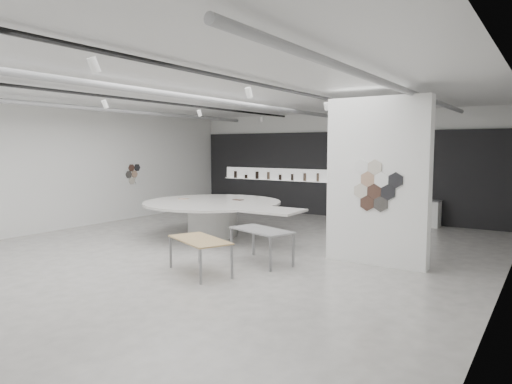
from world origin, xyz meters
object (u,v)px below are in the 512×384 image
Objects in this scene: partition_column at (377,182)px; sample_table_wood at (200,242)px; kitchen_counter at (416,212)px; display_island at (214,213)px; sample_table_stone at (261,232)px.

partition_column is 3.99m from sample_table_wood.
sample_table_wood is at bearing -104.75° from kitchen_counter.
partition_column is 5.73m from kitchen_counter.
kitchen_counter is at bearing 48.08° from display_island.
display_island reaches higher than sample_table_stone.
kitchen_counter is (4.37, 5.00, -0.22)m from display_island.
partition_column is 2.25× the size of sample_table_stone.
kitchen_counter reaches higher than display_island.
partition_column is at bearing 31.94° from sample_table_stone.
sample_table_stone is at bearing 67.05° from sample_table_wood.
sample_table_wood is at bearing -56.31° from display_island.
display_island is at bearing 124.50° from sample_table_wood.
display_island is 3.17× the size of sample_table_stone.
partition_column reaches higher than display_island.
display_island is at bearing 173.86° from partition_column.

